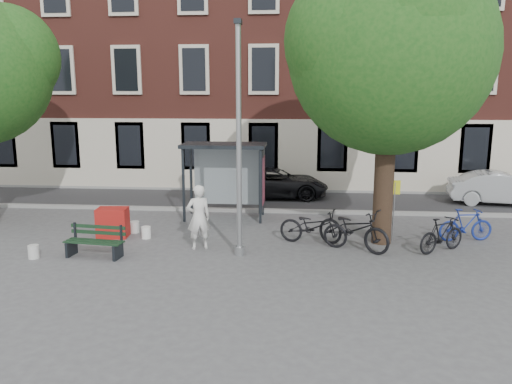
{
  "coord_description": "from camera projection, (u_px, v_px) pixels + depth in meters",
  "views": [
    {
      "loc": [
        1.55,
        -12.84,
        4.31
      ],
      "look_at": [
        0.29,
        1.76,
        1.4
      ],
      "focal_mm": 35.0,
      "sensor_mm": 36.0,
      "label": 1
    }
  ],
  "objects": [
    {
      "name": "bench",
      "position": [
        95.0,
        243.0,
        13.32
      ],
      "size": [
        1.63,
        0.7,
        0.82
      ],
      "rotation": [
        0.0,
        0.0,
        -0.12
      ],
      "color": "#1E2328",
      "rests_on": "ground"
    },
    {
      "name": "bike_b",
      "position": [
        466.0,
        225.0,
        14.7
      ],
      "size": [
        1.7,
        0.75,
        0.99
      ],
      "primitive_type": "imported",
      "rotation": [
        0.0,
        0.0,
        1.75
      ],
      "color": "navy",
      "rests_on": "ground"
    },
    {
      "name": "red_stand",
      "position": [
        113.0,
        223.0,
        15.13
      ],
      "size": [
        0.94,
        0.66,
        0.9
      ],
      "primitive_type": "cube",
      "rotation": [
        0.0,
        0.0,
        0.07
      ],
      "color": "#A71A16",
      "rests_on": "ground"
    },
    {
      "name": "tree_right",
      "position": [
        392.0,
        44.0,
        13.43
      ],
      "size": [
        5.76,
        5.6,
        8.2
      ],
      "color": "black",
      "rests_on": "ground"
    },
    {
      "name": "car_silver",
      "position": [
        501.0,
        188.0,
        19.53
      ],
      "size": [
        4.05,
        1.87,
        1.29
      ],
      "primitive_type": "imported",
      "rotation": [
        0.0,
        0.0,
        1.44
      ],
      "color": "#ACB0B4",
      "rests_on": "ground"
    },
    {
      "name": "bus_shelter",
      "position": [
        236.0,
        164.0,
        17.2
      ],
      "size": [
        2.85,
        1.45,
        2.62
      ],
      "color": "#1E2328",
      "rests_on": "ground"
    },
    {
      "name": "curb_near",
      "position": [
        256.0,
        210.0,
        18.39
      ],
      "size": [
        40.0,
        0.25,
        0.12
      ],
      "primitive_type": "cube",
      "color": "gray",
      "rests_on": "ground"
    },
    {
      "name": "lamppost",
      "position": [
        239.0,
        153.0,
        12.97
      ],
      "size": [
        0.28,
        0.35,
        6.11
      ],
      "color": "#9EA0A3",
      "rests_on": "ground"
    },
    {
      "name": "notice_sign",
      "position": [
        394.0,
        198.0,
        14.57
      ],
      "size": [
        0.31,
        0.05,
        1.82
      ],
      "rotation": [
        0.0,
        0.0,
        0.08
      ],
      "color": "#9EA0A3",
      "rests_on": "ground"
    },
    {
      "name": "car_dark",
      "position": [
        275.0,
        183.0,
        20.92
      ],
      "size": [
        4.49,
        2.22,
        1.23
      ],
      "primitive_type": "imported",
      "rotation": [
        0.0,
        0.0,
        1.61
      ],
      "color": "black",
      "rests_on": "ground"
    },
    {
      "name": "building_row",
      "position": [
        269.0,
        38.0,
        24.85
      ],
      "size": [
        30.0,
        8.0,
        14.0
      ],
      "primitive_type": "cube",
      "color": "brown",
      "rests_on": "ground"
    },
    {
      "name": "bike_a",
      "position": [
        313.0,
        227.0,
        14.35
      ],
      "size": [
        2.15,
        1.37,
        1.07
      ],
      "primitive_type": "imported",
      "rotation": [
        0.0,
        0.0,
        1.22
      ],
      "color": "black",
      "rests_on": "ground"
    },
    {
      "name": "bucket_c",
      "position": [
        135.0,
        227.0,
        15.65
      ],
      "size": [
        0.35,
        0.35,
        0.36
      ],
      "primitive_type": "cylinder",
      "rotation": [
        0.0,
        0.0,
        -0.3
      ],
      "color": "silver",
      "rests_on": "ground"
    },
    {
      "name": "curb_far",
      "position": [
        263.0,
        190.0,
        22.3
      ],
      "size": [
        40.0,
        0.25,
        0.12
      ],
      "primitive_type": "cube",
      "color": "gray",
      "rests_on": "ground"
    },
    {
      "name": "bike_c",
      "position": [
        353.0,
        229.0,
        13.92
      ],
      "size": [
        2.26,
        1.96,
        1.18
      ],
      "primitive_type": "imported",
      "rotation": [
        0.0,
        0.0,
        0.93
      ],
      "color": "black",
      "rests_on": "ground"
    },
    {
      "name": "painter",
      "position": [
        199.0,
        217.0,
        13.89
      ],
      "size": [
        0.78,
        0.65,
        1.83
      ],
      "primitive_type": "imported",
      "rotation": [
        0.0,
        0.0,
        3.51
      ],
      "color": "white",
      "rests_on": "ground"
    },
    {
      "name": "road",
      "position": [
        260.0,
        200.0,
        20.35
      ],
      "size": [
        40.0,
        4.0,
        0.01
      ],
      "primitive_type": "cube",
      "color": "#28282B",
      "rests_on": "ground"
    },
    {
      "name": "bucket_b",
      "position": [
        146.0,
        232.0,
        15.04
      ],
      "size": [
        0.37,
        0.37,
        0.36
      ],
      "primitive_type": "cylinder",
      "rotation": [
        0.0,
        0.0,
        -0.4
      ],
      "color": "white",
      "rests_on": "ground"
    },
    {
      "name": "bike_d",
      "position": [
        442.0,
        235.0,
        13.68
      ],
      "size": [
        1.62,
        1.29,
        0.98
      ],
      "primitive_type": "imported",
      "rotation": [
        0.0,
        0.0,
        2.16
      ],
      "color": "black",
      "rests_on": "ground"
    },
    {
      "name": "bucket_a",
      "position": [
        34.0,
        252.0,
        13.21
      ],
      "size": [
        0.37,
        0.37,
        0.36
      ],
      "primitive_type": "cylinder",
      "rotation": [
        0.0,
        0.0,
        0.43
      ],
      "color": "silver",
      "rests_on": "ground"
    },
    {
      "name": "ground",
      "position": [
        240.0,
        255.0,
        13.51
      ],
      "size": [
        90.0,
        90.0,
        0.0
      ],
      "primitive_type": "plane",
      "color": "#4C4C4F",
      "rests_on": "ground"
    }
  ]
}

